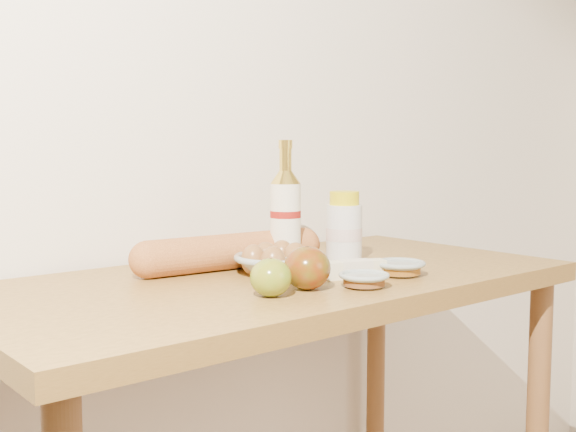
% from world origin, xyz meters
% --- Properties ---
extents(back_wall, '(3.50, 0.02, 2.60)m').
position_xyz_m(back_wall, '(0.00, 1.51, 1.30)').
color(back_wall, white).
rests_on(back_wall, ground).
extents(table, '(1.20, 0.60, 0.90)m').
position_xyz_m(table, '(0.00, 1.18, 0.78)').
color(table, olive).
rests_on(table, ground).
extents(bourbon_bottle, '(0.08, 0.08, 0.27)m').
position_xyz_m(bourbon_bottle, '(0.08, 1.26, 1.01)').
color(bourbon_bottle, '#EEE5C9').
rests_on(bourbon_bottle, table).
extents(cream_bottle, '(0.09, 0.09, 0.16)m').
position_xyz_m(cream_bottle, '(0.20, 1.20, 0.97)').
color(cream_bottle, silver).
rests_on(cream_bottle, table).
extents(egg_bowl, '(0.20, 0.20, 0.06)m').
position_xyz_m(egg_bowl, '(0.00, 1.19, 0.93)').
color(egg_bowl, '#909E99').
rests_on(egg_bowl, table).
extents(baguette, '(0.45, 0.11, 0.07)m').
position_xyz_m(baguette, '(-0.03, 1.29, 0.94)').
color(baguette, '#C7783C').
rests_on(baguette, table).
extents(apple_yellowgreen, '(0.09, 0.09, 0.07)m').
position_xyz_m(apple_yellowgreen, '(-0.14, 1.03, 0.93)').
color(apple_yellowgreen, olive).
rests_on(apple_yellowgreen, table).
extents(apple_redgreen_right, '(0.11, 0.11, 0.08)m').
position_xyz_m(apple_redgreen_right, '(-0.05, 1.03, 0.94)').
color(apple_redgreen_right, maroon).
rests_on(apple_redgreen_right, table).
extents(sugar_bowl, '(0.10, 0.10, 0.03)m').
position_xyz_m(sugar_bowl, '(0.04, 0.98, 0.91)').
color(sugar_bowl, '#94A29C').
rests_on(sugar_bowl, table).
extents(syrup_bowl, '(0.13, 0.13, 0.03)m').
position_xyz_m(syrup_bowl, '(0.18, 1.02, 0.92)').
color(syrup_bowl, gray).
rests_on(syrup_bowl, table).
extents(butter_stick, '(0.13, 0.08, 0.04)m').
position_xyz_m(butter_stick, '(0.09, 1.06, 0.92)').
color(butter_stick, beige).
rests_on(butter_stick, table).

